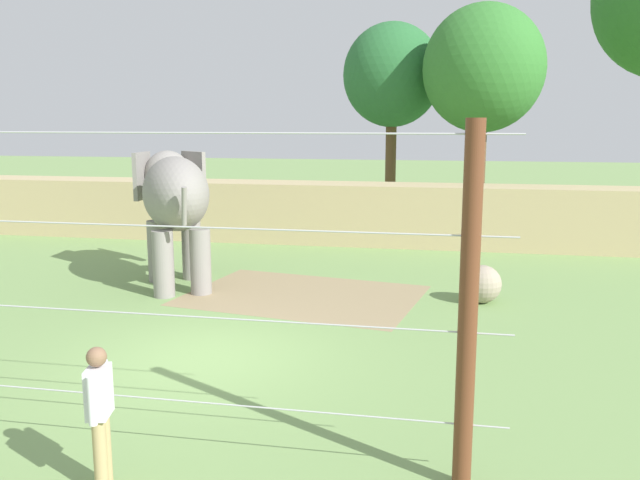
# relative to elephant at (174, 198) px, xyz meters

# --- Properties ---
(ground_plane) EXTENTS (120.00, 120.00, 0.00)m
(ground_plane) POSITION_rel_elephant_xyz_m (2.55, -4.97, -2.18)
(ground_plane) COLOR #759956
(dirt_patch) EXTENTS (5.92, 4.73, 0.01)m
(dirt_patch) POSITION_rel_elephant_xyz_m (3.36, -0.50, -2.18)
(dirt_patch) COLOR #937F5B
(dirt_patch) RESTS_ON ground
(embankment_wall) EXTENTS (36.00, 1.80, 2.00)m
(embankment_wall) POSITION_rel_elephant_xyz_m (2.55, 6.59, -1.18)
(embankment_wall) COLOR tan
(embankment_wall) RESTS_ON ground
(elephant) EXTENTS (3.10, 4.04, 3.30)m
(elephant) POSITION_rel_elephant_xyz_m (0.00, 0.00, 0.00)
(elephant) COLOR gray
(elephant) RESTS_ON ground
(enrichment_ball) EXTENTS (0.86, 0.86, 0.86)m
(enrichment_ball) POSITION_rel_elephant_xyz_m (7.48, -0.34, -1.75)
(enrichment_ball) COLOR gray
(enrichment_ball) RESTS_ON ground
(cable_fence) EXTENTS (9.69, 0.21, 4.10)m
(cable_fence) POSITION_rel_elephant_xyz_m (2.55, -8.27, -0.12)
(cable_fence) COLOR brown
(cable_fence) RESTS_ON ground
(zookeeper) EXTENTS (0.30, 0.58, 1.67)m
(zookeeper) POSITION_rel_elephant_xyz_m (2.97, -9.11, -1.26)
(zookeeper) COLOR tan
(zookeeper) RESTS_ON ground
(tree_left_of_centre) EXTENTS (3.97, 3.97, 7.98)m
(tree_left_of_centre) POSITION_rel_elephant_xyz_m (4.30, 12.20, 3.67)
(tree_left_of_centre) COLOR brown
(tree_left_of_centre) RESTS_ON ground
(tree_behind_wall) EXTENTS (4.39, 4.39, 8.26)m
(tree_behind_wall) POSITION_rel_elephant_xyz_m (7.78, 10.07, 3.73)
(tree_behind_wall) COLOR brown
(tree_behind_wall) RESTS_ON ground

